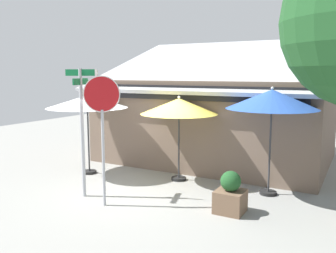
{
  "coord_description": "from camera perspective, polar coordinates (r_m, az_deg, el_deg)",
  "views": [
    {
      "loc": [
        5.11,
        -7.89,
        3.13
      ],
      "look_at": [
        0.11,
        1.2,
        1.6
      ],
      "focal_mm": 38.41,
      "sensor_mm": 36.0,
      "label": 1
    }
  ],
  "objects": [
    {
      "name": "cafe_building",
      "position": [
        13.39,
        7.87,
        1.56
      ],
      "size": [
        8.18,
        5.8,
        4.49
      ],
      "color": "#705B4C",
      "rests_on": "ground"
    },
    {
      "name": "stop_sign",
      "position": [
        8.44,
        -10.4,
        1.86
      ],
      "size": [
        0.72,
        0.47,
        3.09
      ],
      "color": "#A8AAB2",
      "rests_on": "ground"
    },
    {
      "name": "ground_plane",
      "position": [
        9.93,
        -3.97,
        -10.32
      ],
      "size": [
        28.0,
        28.0,
        0.1
      ],
      "primitive_type": "cube",
      "color": "gray"
    },
    {
      "name": "patio_umbrella_ivory_left",
      "position": [
        11.37,
        -12.7,
        3.8
      ],
      "size": [
        2.5,
        2.5,
        2.54
      ],
      "color": "black",
      "rests_on": "ground"
    },
    {
      "name": "patio_umbrella_royal_blue_right",
      "position": [
        9.44,
        16.17,
        4.09
      ],
      "size": [
        2.32,
        2.32,
        2.81
      ],
      "color": "black",
      "rests_on": "ground"
    },
    {
      "name": "patio_umbrella_mustard_center",
      "position": [
        10.38,
        1.75,
        3.16
      ],
      "size": [
        2.25,
        2.25,
        2.5
      ],
      "color": "black",
      "rests_on": "ground"
    },
    {
      "name": "street_sign_post",
      "position": [
        9.24,
        -13.48,
        0.85
      ],
      "size": [
        0.82,
        0.76,
        3.26
      ],
      "color": "#A8AAB2",
      "rests_on": "ground"
    },
    {
      "name": "sidewalk_planter",
      "position": [
        8.4,
        9.86,
        -10.63
      ],
      "size": [
        0.64,
        0.64,
        0.96
      ],
      "color": "brown",
      "rests_on": "ground"
    }
  ]
}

